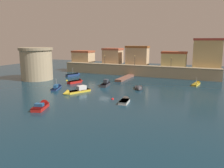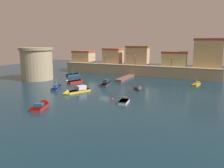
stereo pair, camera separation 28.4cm
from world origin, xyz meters
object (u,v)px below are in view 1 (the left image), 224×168
(fortress_tower, at_px, (37,64))
(quay_lamp_0, at_px, (105,58))
(moored_boat_0, at_px, (139,88))
(moored_boat_3, at_px, (197,84))
(moored_boat_2, at_px, (76,91))
(moored_boat_5, at_px, (74,75))
(moored_boat_8, at_px, (57,87))
(quay_lamp_1, at_px, (135,59))
(mooring_buoy_1, at_px, (113,99))
(moored_boat_1, at_px, (106,84))
(moored_boat_4, at_px, (42,106))
(quay_lamp_2, at_px, (171,60))
(moored_boat_7, at_px, (77,82))
(moored_boat_6, at_px, (125,101))
(mooring_buoy_0, at_px, (67,81))

(fortress_tower, bearing_deg, quay_lamp_0, 53.90)
(moored_boat_0, relative_size, moored_boat_3, 0.84)
(moored_boat_2, relative_size, moored_boat_5, 1.24)
(moored_boat_8, bearing_deg, quay_lamp_1, -44.22)
(moored_boat_8, distance_m, mooring_buoy_1, 18.60)
(moored_boat_1, distance_m, moored_boat_4, 24.17)
(quay_lamp_1, bearing_deg, moored_boat_4, -94.74)
(fortress_tower, height_order, quay_lamp_0, fortress_tower)
(moored_boat_1, height_order, moored_boat_3, moored_boat_3)
(mooring_buoy_1, bearing_deg, moored_boat_8, 165.67)
(quay_lamp_0, relative_size, quay_lamp_2, 1.01)
(moored_boat_1, bearing_deg, mooring_buoy_1, -158.24)
(fortress_tower, height_order, moored_boat_7, fortress_tower)
(quay_lamp_1, height_order, moored_boat_6, quay_lamp_1)
(quay_lamp_2, bearing_deg, quay_lamp_1, -180.00)
(moored_boat_1, xyz_separation_m, moored_boat_2, (-2.94, -11.14, -0.11))
(moored_boat_6, relative_size, moored_boat_8, 0.68)
(moored_boat_8, relative_size, mooring_buoy_0, 11.20)
(quay_lamp_2, bearing_deg, moored_boat_7, -140.31)
(fortress_tower, relative_size, moored_boat_1, 1.77)
(moored_boat_8, bearing_deg, mooring_buoy_1, -125.95)
(fortress_tower, distance_m, moored_boat_2, 25.17)
(moored_boat_2, xyz_separation_m, moored_boat_6, (13.84, -2.94, -0.17))
(moored_boat_7, bearing_deg, moored_boat_2, -128.67)
(moored_boat_2, bearing_deg, mooring_buoy_0, -112.26)
(moored_boat_1, bearing_deg, quay_lamp_2, -43.50)
(fortress_tower, xyz_separation_m, moored_boat_1, (24.87, -0.30, -4.59))
(fortress_tower, bearing_deg, moored_boat_2, -27.55)
(fortress_tower, relative_size, moored_boat_7, 1.92)
(moored_boat_3, distance_m, moored_boat_5, 41.36)
(quay_lamp_1, height_order, quay_lamp_2, quay_lamp_1)
(mooring_buoy_1, bearing_deg, moored_boat_2, 169.71)
(fortress_tower, bearing_deg, moored_boat_4, -46.92)
(mooring_buoy_1, bearing_deg, quay_lamp_0, 118.02)
(fortress_tower, height_order, moored_boat_5, fortress_tower)
(moored_boat_6, bearing_deg, fortress_tower, 60.44)
(fortress_tower, height_order, quay_lamp_1, fortress_tower)
(moored_boat_4, bearing_deg, moored_boat_6, -71.79)
(moored_boat_5, bearing_deg, moored_boat_7, -120.70)
(moored_boat_0, distance_m, moored_boat_4, 25.81)
(quay_lamp_1, distance_m, mooring_buoy_1, 34.55)
(quay_lamp_2, bearing_deg, moored_boat_4, -110.21)
(moored_boat_5, bearing_deg, mooring_buoy_0, -136.98)
(quay_lamp_1, xyz_separation_m, moored_boat_3, (21.61, -8.46, -5.87))
(moored_boat_1, xyz_separation_m, moored_boat_6, (10.90, -14.08, -0.28))
(moored_boat_7, bearing_deg, moored_boat_8, -163.16)
(quay_lamp_1, xyz_separation_m, moored_boat_4, (-3.69, -44.49, -5.72))
(fortress_tower, bearing_deg, moored_boat_7, 0.12)
(quay_lamp_0, relative_size, moored_boat_5, 0.53)
(moored_boat_5, xyz_separation_m, moored_boat_8, (7.74, -20.12, -0.06))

